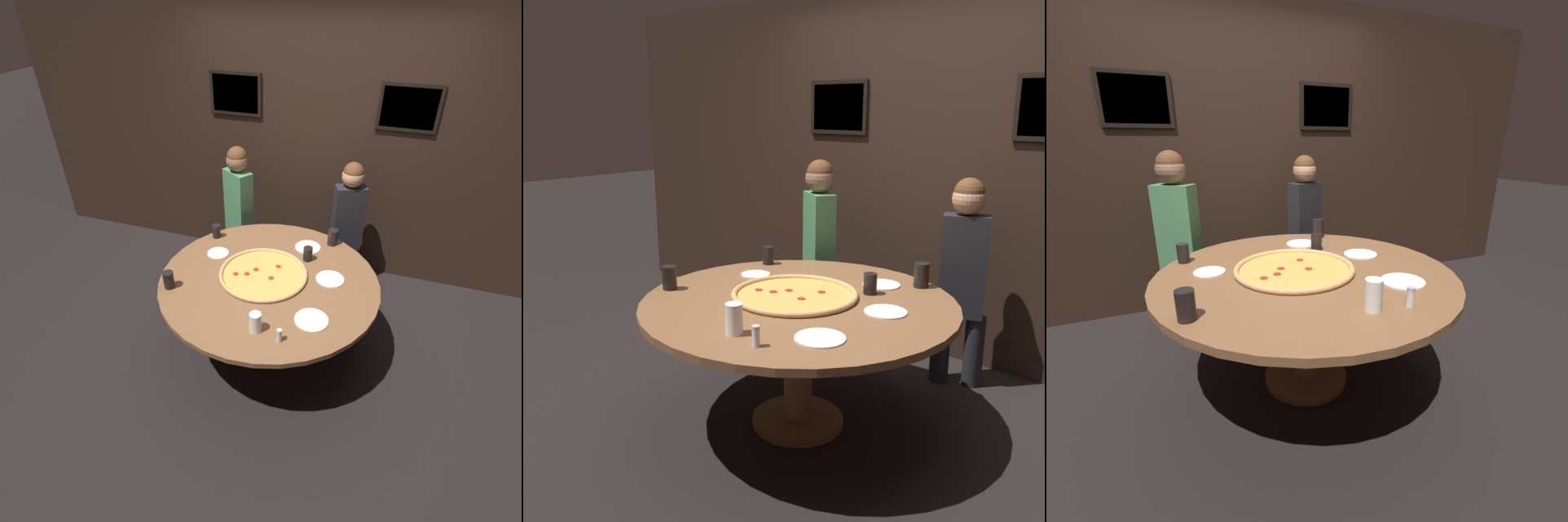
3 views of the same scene
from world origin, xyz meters
The scene contains 16 objects.
ground_plane centered at (0.00, 0.00, 0.00)m, with size 24.00×24.00×0.00m, color black.
back_wall centered at (0.00, 1.46, 1.30)m, with size 6.40×0.08×2.60m.
dining_table centered at (0.00, 0.00, 0.62)m, with size 1.71×1.71×0.74m.
giant_pizza centered at (-0.06, 0.03, 0.75)m, with size 0.70×0.70×0.03m.
drink_cup_far_right centered at (-0.68, -0.34, 0.81)m, with size 0.08×0.08×0.14m, color black.
drink_cup_centre_back centered at (0.23, 0.35, 0.80)m, with size 0.08×0.08×0.12m, color black.
drink_cup_front_edge centered at (0.09, -0.57, 0.81)m, with size 0.08×0.08×0.15m, color white.
drink_cup_far_left centered at (0.38, 0.66, 0.81)m, with size 0.09×0.09×0.14m, color black.
drink_cup_by_shaker centered at (-0.64, 0.44, 0.80)m, with size 0.07×0.07×0.12m, color black.
white_plate_right_side centered at (0.46, 0.15, 0.74)m, with size 0.22×0.22×0.01m, color white.
white_plate_far_back centered at (0.19, 0.53, 0.74)m, with size 0.22×0.22×0.01m, color white.
white_plate_left_side centered at (-0.52, 0.20, 0.74)m, with size 0.18×0.18×0.01m, color white.
white_plate_beside_cup centered at (0.42, -0.35, 0.74)m, with size 0.24×0.24×0.01m, color white.
condiment_shaker centered at (0.26, -0.60, 0.79)m, with size 0.04×0.04×0.10m.
diner_far_right centered at (0.44, 1.08, 0.76)m, with size 0.35×0.24×1.34m.
diner_side_right centered at (-0.63, 0.98, 0.79)m, with size 0.36×0.30×1.40m.
Camera 2 is at (1.92, -2.29, 1.75)m, focal length 40.00 mm.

